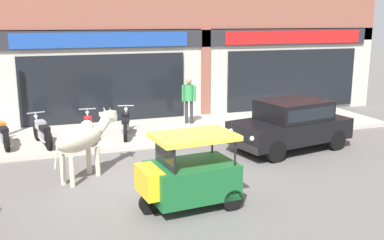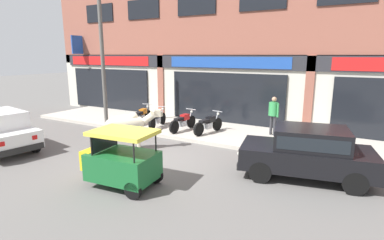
# 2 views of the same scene
# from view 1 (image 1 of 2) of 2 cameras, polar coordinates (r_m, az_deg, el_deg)

# --- Properties ---
(ground_plane) EXTENTS (90.00, 90.00, 0.00)m
(ground_plane) POSITION_cam_1_polar(r_m,az_deg,el_deg) (11.15, -6.36, -7.02)
(ground_plane) COLOR #605E5B
(sidewalk) EXTENTS (19.00, 3.54, 0.14)m
(sidewalk) POSITION_cam_1_polar(r_m,az_deg,el_deg) (14.87, -9.79, -1.83)
(sidewalk) COLOR #B7AFA3
(sidewalk) RESTS_ON ground
(cow) EXTENTS (1.75, 1.60, 1.61)m
(cow) POSITION_cam_1_polar(r_m,az_deg,el_deg) (10.89, -13.77, -2.26)
(cow) COLOR beige
(cow) RESTS_ON ground
(car_1) EXTENTS (3.81, 2.25, 1.46)m
(car_1) POSITION_cam_1_polar(r_m,az_deg,el_deg) (13.37, 12.50, -0.30)
(car_1) COLOR black
(car_1) RESTS_ON ground
(auto_rickshaw) EXTENTS (2.04, 1.32, 1.52)m
(auto_rickshaw) POSITION_cam_1_polar(r_m,az_deg,el_deg) (9.10, -0.46, -7.12)
(auto_rickshaw) COLOR black
(auto_rickshaw) RESTS_ON ground
(motorcycle_0) EXTENTS (0.63, 1.79, 0.88)m
(motorcycle_0) POSITION_cam_1_polar(r_m,az_deg,el_deg) (14.07, -22.94, -1.57)
(motorcycle_0) COLOR black
(motorcycle_0) RESTS_ON sidewalk
(motorcycle_1) EXTENTS (0.66, 1.78, 0.88)m
(motorcycle_1) POSITION_cam_1_polar(r_m,az_deg,el_deg) (13.82, -18.49, -1.46)
(motorcycle_1) COLOR black
(motorcycle_1) RESTS_ON sidewalk
(motorcycle_2) EXTENTS (0.52, 1.81, 0.88)m
(motorcycle_2) POSITION_cam_1_polar(r_m,az_deg,el_deg) (13.95, -13.03, -1.00)
(motorcycle_2) COLOR black
(motorcycle_2) RESTS_ON sidewalk
(motorcycle_3) EXTENTS (0.66, 1.79, 0.88)m
(motorcycle_3) POSITION_cam_1_polar(r_m,az_deg,el_deg) (14.25, -8.42, -0.52)
(motorcycle_3) COLOR black
(motorcycle_3) RESTS_ON sidewalk
(pedestrian) EXTENTS (0.46, 0.32, 1.60)m
(pedestrian) POSITION_cam_1_polar(r_m,az_deg,el_deg) (15.73, -0.39, 3.08)
(pedestrian) COLOR #2D2D33
(pedestrian) RESTS_ON sidewalk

